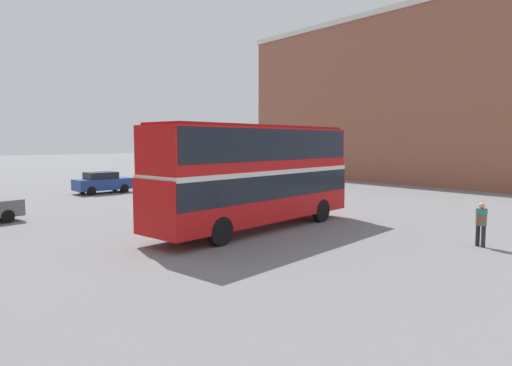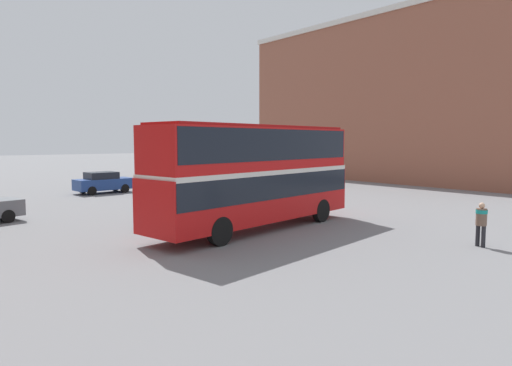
% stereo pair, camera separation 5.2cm
% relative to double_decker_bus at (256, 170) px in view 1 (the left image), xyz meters
% --- Properties ---
extents(ground_plane, '(240.00, 240.00, 0.00)m').
position_rel_double_decker_bus_xyz_m(ground_plane, '(-0.19, 0.24, -2.62)').
color(ground_plane, slate).
extents(building_row_right, '(10.95, 31.93, 15.74)m').
position_rel_double_decker_bus_xyz_m(building_row_right, '(28.12, 11.52, 5.26)').
color(building_row_right, '#935642').
rests_on(building_row_right, ground_plane).
extents(double_decker_bus, '(11.08, 4.17, 4.54)m').
position_rel_double_decker_bus_xyz_m(double_decker_bus, '(0.00, 0.00, 0.00)').
color(double_decker_bus, red).
rests_on(double_decker_bus, ground_plane).
extents(pedestrian_foreground, '(0.50, 0.50, 1.64)m').
position_rel_double_decker_bus_xyz_m(pedestrian_foreground, '(4.27, -7.79, -1.61)').
color(pedestrian_foreground, '#232328').
rests_on(pedestrian_foreground, ground_plane).
extents(parked_car_kerb_near, '(4.17, 2.02, 1.57)m').
position_rel_double_decker_bus_xyz_m(parked_car_kerb_near, '(0.00, 17.98, -1.82)').
color(parked_car_kerb_near, navy).
rests_on(parked_car_kerb_near, ground_plane).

